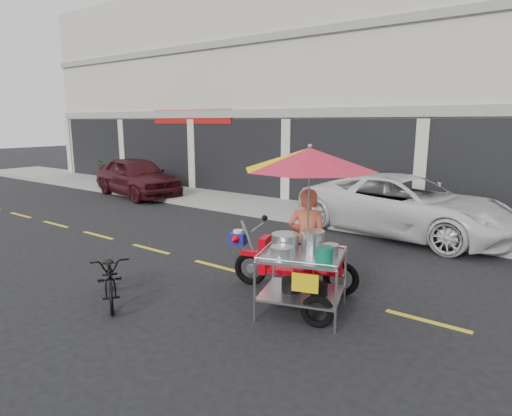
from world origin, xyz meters
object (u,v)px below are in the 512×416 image
Objects in this scene: food_vendor_rig at (306,205)px; maroon_sedan at (137,176)px; near_bicycle at (111,277)px; white_pickup at (405,205)px.

maroon_sedan is at bearing 136.93° from food_vendor_rig.
near_bicycle is 3.28m from food_vendor_rig.
maroon_sedan is at bearing 101.03° from white_pickup.
maroon_sedan is 10.11m from white_pickup.
food_vendor_rig is (2.52, 1.74, 1.17)m from near_bicycle.
food_vendor_rig reaches higher than white_pickup.
white_pickup reaches higher than near_bicycle.
white_pickup is at bearing -76.66° from maroon_sedan.
maroon_sedan is 2.78× the size of near_bicycle.
maroon_sedan is 10.14m from near_bicycle.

